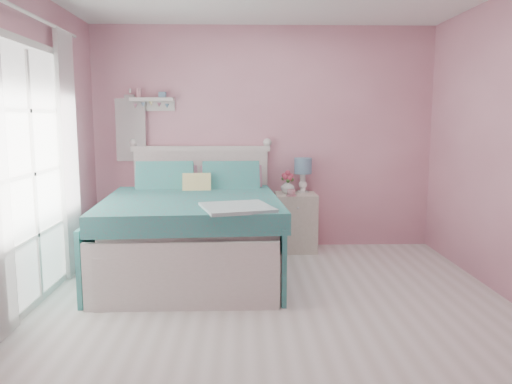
{
  "coord_description": "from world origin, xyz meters",
  "views": [
    {
      "loc": [
        -0.25,
        -3.69,
        1.52
      ],
      "look_at": [
        -0.12,
        1.2,
        0.81
      ],
      "focal_mm": 35.0,
      "sensor_mm": 36.0,
      "label": 1
    }
  ],
  "objects_px": {
    "nightstand": "(296,222)",
    "table_lamp": "(303,168)",
    "bed": "(194,232)",
    "vase": "(288,186)",
    "teacup": "(291,193)"
  },
  "relations": [
    {
      "from": "nightstand",
      "to": "table_lamp",
      "type": "xyz_separation_m",
      "value": [
        0.09,
        0.09,
        0.62
      ]
    },
    {
      "from": "bed",
      "to": "vase",
      "type": "height_order",
      "value": "bed"
    },
    {
      "from": "bed",
      "to": "teacup",
      "type": "distance_m",
      "value": 1.25
    },
    {
      "from": "table_lamp",
      "to": "vase",
      "type": "height_order",
      "value": "table_lamp"
    },
    {
      "from": "table_lamp",
      "to": "teacup",
      "type": "distance_m",
      "value": 0.4
    },
    {
      "from": "nightstand",
      "to": "table_lamp",
      "type": "bearing_deg",
      "value": 46.02
    },
    {
      "from": "nightstand",
      "to": "table_lamp",
      "type": "distance_m",
      "value": 0.63
    },
    {
      "from": "bed",
      "to": "table_lamp",
      "type": "distance_m",
      "value": 1.59
    },
    {
      "from": "nightstand",
      "to": "vase",
      "type": "height_order",
      "value": "vase"
    },
    {
      "from": "table_lamp",
      "to": "vase",
      "type": "bearing_deg",
      "value": -162.47
    },
    {
      "from": "bed",
      "to": "teacup",
      "type": "height_order",
      "value": "bed"
    },
    {
      "from": "bed",
      "to": "vase",
      "type": "distance_m",
      "value": 1.36
    },
    {
      "from": "nightstand",
      "to": "teacup",
      "type": "xyz_separation_m",
      "value": [
        -0.07,
        -0.17,
        0.37
      ]
    },
    {
      "from": "nightstand",
      "to": "bed",
      "type": "bearing_deg",
      "value": -144.13
    },
    {
      "from": "teacup",
      "to": "bed",
      "type": "bearing_deg",
      "value": -148.76
    }
  ]
}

